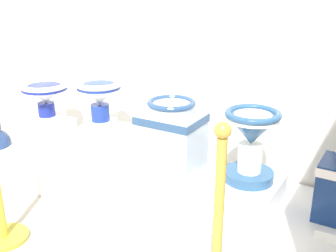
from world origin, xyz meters
name	(u,v)px	position (x,y,z in m)	size (l,w,h in m)	color
display_platform	(167,190)	(1.77, 2.02, 0.07)	(2.93, 0.86, 0.13)	white
plinth_block_rightmost	(49,134)	(0.63, 2.05, 0.25)	(0.31, 0.33, 0.23)	white
antique_toilet_rightmost	(45,95)	(0.63, 2.05, 0.58)	(0.37, 0.37, 0.31)	white
plinth_block_pale_glazed	(102,145)	(1.18, 2.06, 0.27)	(0.33, 0.37, 0.27)	white
antique_toilet_pale_glazed	(99,96)	(1.18, 2.06, 0.64)	(0.33, 0.33, 0.35)	white
plinth_block_leftmost	(171,173)	(1.78, 2.07, 0.18)	(0.36, 0.34, 0.10)	white
antique_toilet_leftmost	(171,133)	(1.78, 2.07, 0.47)	(0.40, 0.32, 0.47)	#B0BFD4
plinth_block_broad_patterned	(247,191)	(2.33, 2.05, 0.21)	(0.38, 0.40, 0.15)	white
antique_toilet_broad_patterned	(251,137)	(2.33, 2.05, 0.57)	(0.33, 0.33, 0.44)	#2A527E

